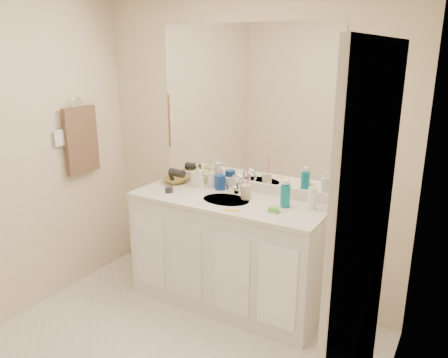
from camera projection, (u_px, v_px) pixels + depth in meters
wall_back at (245, 151)px, 3.45m from camera, size 2.60×0.02×2.40m
wall_right at (381, 249)px, 1.74m from camera, size 0.02×2.60×2.40m
vanity_cabinet at (227, 253)px, 3.44m from camera, size 1.50×0.55×0.85m
countertop at (227, 201)px, 3.31m from camera, size 1.52×0.57×0.03m
backsplash at (243, 185)px, 3.51m from camera, size 1.52×0.03×0.08m
sink_basin at (226, 201)px, 3.30m from camera, size 0.37×0.37×0.02m
faucet at (237, 187)px, 3.43m from camera, size 0.02×0.02×0.11m
mirror at (245, 105)px, 3.34m from camera, size 1.48×0.01×1.20m
blue_mug at (220, 182)px, 3.53m from camera, size 0.11×0.11×0.12m
tan_cup at (246, 192)px, 3.30m from camera, size 0.08×0.08×0.11m
toothbrush at (248, 180)px, 3.27m from camera, size 0.01×0.04×0.19m
mouthwash_bottle at (285, 196)px, 3.12m from camera, size 0.09×0.09×0.17m
clear_pump_bottle at (312, 198)px, 3.09m from camera, size 0.08×0.08×0.16m
soap_dish at (273, 212)px, 3.03m from camera, size 0.10×0.09×0.01m
green_soap at (274, 209)px, 3.03m from camera, size 0.08×0.06×0.03m
orange_comb at (232, 210)px, 3.06m from camera, size 0.13×0.07×0.01m
dark_jar at (169, 190)px, 3.46m from camera, size 0.08×0.08×0.04m
extra_white_bottle at (201, 179)px, 3.55m from camera, size 0.06×0.06×0.15m
soap_bottle_white at (212, 177)px, 3.58m from camera, size 0.08×0.08×0.17m
soap_bottle_cream at (198, 175)px, 3.60m from camera, size 0.11×0.11×0.19m
soap_bottle_yellow at (198, 176)px, 3.64m from camera, size 0.14×0.14×0.14m
wicker_basket at (175, 180)px, 3.71m from camera, size 0.27×0.27×0.05m
hair_dryer at (177, 173)px, 3.68m from camera, size 0.14×0.07×0.07m
towel_ring at (76, 103)px, 3.53m from camera, size 0.01×0.11×0.11m
hand_towel at (81, 140)px, 3.60m from camera, size 0.04×0.32×0.55m
switch_plate at (59, 138)px, 3.44m from camera, size 0.01×0.08×0.13m
door at (355, 331)px, 1.56m from camera, size 0.02×0.82×2.00m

